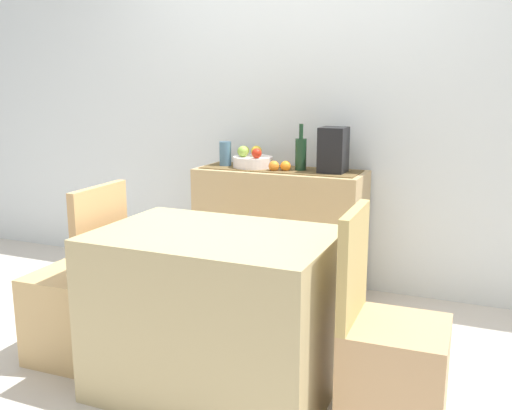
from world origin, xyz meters
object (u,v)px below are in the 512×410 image
at_px(sideboard_console, 280,231).
at_px(ceramic_vase, 225,154).
at_px(fruit_bowl, 253,162).
at_px(chair_by_corner, 390,367).
at_px(wine_bottle, 301,154).
at_px(dining_table, 216,313).
at_px(coffee_maker, 333,150).
at_px(chair_near_window, 78,308).

relative_size(sideboard_console, ceramic_vase, 6.58).
relative_size(fruit_bowl, chair_by_corner, 0.29).
bearing_deg(wine_bottle, sideboard_console, 180.00).
relative_size(wine_bottle, dining_table, 0.29).
bearing_deg(wine_bottle, chair_by_corner, -57.63).
relative_size(wine_bottle, ceramic_vase, 1.80).
height_order(wine_bottle, chair_by_corner, wine_bottle).
bearing_deg(dining_table, sideboard_console, 98.35).
distance_m(sideboard_console, coffee_maker, 0.66).
xyz_separation_m(sideboard_console, fruit_bowl, (-0.19, 0.00, 0.45)).
xyz_separation_m(wine_bottle, ceramic_vase, (-0.54, 0.00, -0.03)).
bearing_deg(ceramic_vase, wine_bottle, 0.00).
relative_size(ceramic_vase, chair_near_window, 0.19).
bearing_deg(ceramic_vase, chair_near_window, -98.21).
relative_size(sideboard_console, dining_table, 1.07).
distance_m(ceramic_vase, dining_table, 1.54).
xyz_separation_m(coffee_maker, dining_table, (-0.16, -1.32, -0.59)).
xyz_separation_m(fruit_bowl, ceramic_vase, (-0.20, 0.00, 0.04)).
bearing_deg(fruit_bowl, wine_bottle, 0.00).
distance_m(sideboard_console, dining_table, 1.33).
xyz_separation_m(fruit_bowl, chair_by_corner, (1.17, -1.32, -0.60)).
xyz_separation_m(coffee_maker, chair_near_window, (-0.94, -1.32, -0.70)).
relative_size(fruit_bowl, dining_table, 0.25).
bearing_deg(chair_by_corner, chair_near_window, 179.96).
height_order(fruit_bowl, coffee_maker, coffee_maker).
bearing_deg(dining_table, coffee_maker, 83.16).
bearing_deg(ceramic_vase, sideboard_console, 0.00).
height_order(sideboard_console, fruit_bowl, fruit_bowl).
relative_size(sideboard_console, coffee_maker, 3.85).
xyz_separation_m(dining_table, chair_by_corner, (0.78, -0.00, -0.10)).
distance_m(sideboard_console, ceramic_vase, 0.63).
bearing_deg(sideboard_console, ceramic_vase, 180.00).
distance_m(sideboard_console, chair_by_corner, 1.64).
xyz_separation_m(chair_near_window, chair_by_corner, (1.56, -0.00, 0.00)).
height_order(coffee_maker, dining_table, coffee_maker).
bearing_deg(fruit_bowl, chair_near_window, -106.59).
relative_size(ceramic_vase, dining_table, 0.16).
xyz_separation_m(sideboard_console, dining_table, (0.19, -1.32, -0.04)).
bearing_deg(chair_by_corner, ceramic_vase, 136.13).
bearing_deg(sideboard_console, dining_table, -81.65).
xyz_separation_m(ceramic_vase, dining_table, (0.59, -1.32, -0.54)).
xyz_separation_m(ceramic_vase, chair_by_corner, (1.37, -1.32, -0.64)).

